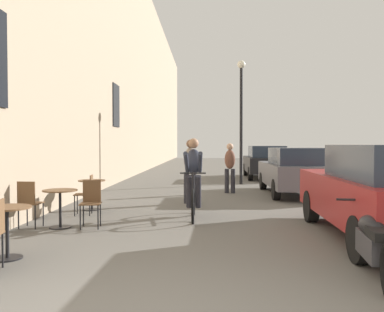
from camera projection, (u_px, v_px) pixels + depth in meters
name	position (u px, v px, depth m)	size (l,w,h in m)	color
building_facade_left	(115.00, 49.00, 17.17)	(0.54, 68.00, 11.23)	tan
cafe_table_near	(7.00, 221.00, 5.58)	(0.64, 0.64, 0.72)	black
cafe_table_mid	(60.00, 200.00, 7.67)	(0.64, 0.64, 0.72)	black
cafe_chair_mid_toward_street	(91.00, 200.00, 7.73)	(0.42, 0.42, 0.89)	black
cafe_chair_mid_toward_wall	(29.00, 201.00, 7.61)	(0.40, 0.40, 0.89)	black
cafe_table_far	(92.00, 188.00, 9.76)	(0.64, 0.64, 0.72)	black
cafe_chair_far_toward_street	(87.00, 192.00, 9.09)	(0.43, 0.43, 0.89)	black
cyclist_on_bicycle	(193.00, 180.00, 8.74)	(0.52, 1.76, 1.74)	black
pedestrian_near	(190.00, 168.00, 10.82)	(0.35, 0.25, 1.71)	#26262D
pedestrian_mid	(230.00, 165.00, 13.15)	(0.34, 0.24, 1.62)	#26262D
street_lamp	(241.00, 106.00, 16.09)	(0.32, 0.32, 4.90)	black
parked_car_second	(295.00, 170.00, 12.71)	(1.77, 4.15, 1.47)	#595960
parked_car_third	(265.00, 161.00, 18.96)	(1.88, 4.29, 1.51)	black
parked_motorcycle	(374.00, 246.00, 4.68)	(0.62, 2.14, 0.92)	black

